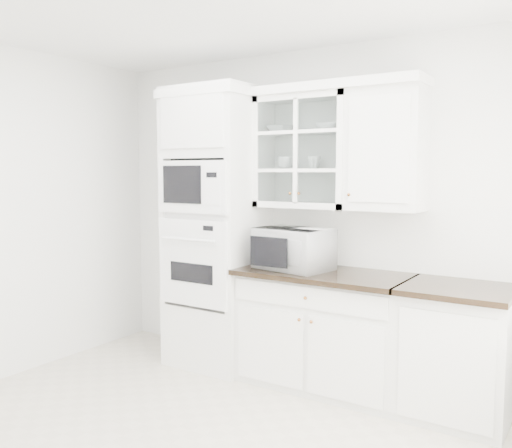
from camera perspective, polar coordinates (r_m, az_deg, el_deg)
The scene contains 12 objects.
room_shell at distance 3.46m, azimuth -4.23°, elevation 7.02°, with size 4.00×3.50×2.70m.
oven_column at distance 4.72m, azimuth -4.19°, elevation -0.45°, with size 0.76×0.68×2.40m.
base_cabinet_run at distance 4.36m, azimuth 7.18°, elevation -10.86°, with size 1.32×0.67×0.92m.
extra_base_cabinet at distance 4.05m, azimuth 20.35°, elevation -12.45°, with size 0.72×0.67×0.92m.
upper_cabinet_glass at distance 4.42m, azimuth 5.24°, elevation 7.58°, with size 0.80×0.33×0.90m.
upper_cabinet_solid at distance 4.15m, azimuth 13.58°, elevation 7.59°, with size 0.55×0.33×0.90m, color white.
crown_molding at distance 4.50m, azimuth 3.92°, elevation 13.77°, with size 2.14×0.38×0.07m, color white.
countertop_microwave at distance 4.31m, azimuth 4.12°, elevation -2.58°, with size 0.56×0.47×0.33m, color white.
bowl_a at distance 4.55m, azimuth 2.75°, elevation 9.92°, with size 0.24×0.24×0.06m, color white.
bowl_b at distance 4.34m, azimuth 7.51°, elevation 10.08°, with size 0.18×0.18×0.06m, color white.
cup_a at distance 4.50m, azimuth 3.15°, elevation 6.41°, with size 0.13×0.13×0.10m, color white.
cup_b at distance 4.40m, azimuth 6.15°, elevation 6.44°, with size 0.11×0.11×0.11m, color white.
Camera 1 is at (2.09, -2.33, 1.68)m, focal length 38.00 mm.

